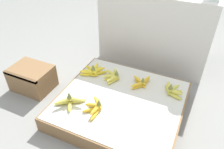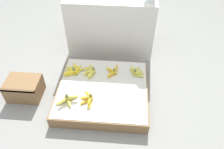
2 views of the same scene
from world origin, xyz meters
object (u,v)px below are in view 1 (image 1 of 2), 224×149
(wooden_crate, at_px, (32,78))
(banana_bunch_middle_midleft, at_px, (113,76))
(banana_bunch_front_midleft, at_px, (95,107))
(banana_bunch_middle_midright, at_px, (141,83))
(banana_bunch_front_left, at_px, (70,101))
(banana_bunch_middle_right, at_px, (172,90))
(banana_bunch_middle_left, at_px, (93,71))

(wooden_crate, relative_size, banana_bunch_middle_midleft, 1.62)
(banana_bunch_front_midleft, bearing_deg, banana_bunch_middle_midleft, 95.06)
(banana_bunch_middle_midleft, relative_size, banana_bunch_middle_midright, 1.02)
(wooden_crate, xyz_separation_m, banana_bunch_front_midleft, (0.73, -0.13, 0.05))
(banana_bunch_front_left, height_order, banana_bunch_front_midleft, banana_bunch_front_left)
(wooden_crate, xyz_separation_m, banana_bunch_middle_midright, (0.95, 0.29, 0.05))
(banana_bunch_middle_right, bearing_deg, banana_bunch_middle_midright, -178.73)
(wooden_crate, distance_m, banana_bunch_middle_midleft, 0.74)
(banana_bunch_middle_right, bearing_deg, banana_bunch_middle_midleft, -176.68)
(wooden_crate, xyz_separation_m, banana_bunch_middle_midleft, (0.69, 0.27, 0.06))
(banana_bunch_front_midleft, height_order, banana_bunch_middle_right, banana_bunch_middle_right)
(banana_bunch_middle_midright, bearing_deg, banana_bunch_front_left, -133.24)
(banana_bunch_middle_midleft, xyz_separation_m, banana_bunch_middle_midright, (0.25, 0.02, -0.00))
(banana_bunch_front_midleft, relative_size, banana_bunch_middle_left, 1.03)
(banana_bunch_middle_left, bearing_deg, banana_bunch_front_midleft, -59.10)
(banana_bunch_middle_midleft, bearing_deg, banana_bunch_middle_left, -178.73)
(banana_bunch_front_left, bearing_deg, wooden_crate, 163.04)
(wooden_crate, xyz_separation_m, banana_bunch_middle_left, (0.49, 0.26, 0.06))
(banana_bunch_middle_midright, bearing_deg, banana_bunch_front_midleft, -117.49)
(banana_bunch_front_left, height_order, banana_bunch_middle_right, same)
(banana_bunch_front_midleft, distance_m, banana_bunch_middle_right, 0.64)
(banana_bunch_middle_midleft, relative_size, banana_bunch_middle_right, 1.27)
(banana_bunch_middle_midleft, bearing_deg, banana_bunch_middle_midright, 5.41)
(banana_bunch_middle_left, bearing_deg, banana_bunch_middle_midright, 3.59)
(banana_bunch_front_midleft, bearing_deg, banana_bunch_middle_left, 120.90)
(wooden_crate, relative_size, banana_bunch_middle_midright, 1.64)
(banana_bunch_middle_midright, distance_m, banana_bunch_middle_right, 0.26)
(banana_bunch_middle_midright, bearing_deg, wooden_crate, -162.90)
(banana_bunch_middle_midleft, bearing_deg, banana_bunch_front_left, -111.78)
(wooden_crate, bearing_deg, banana_bunch_middle_left, 27.99)
(banana_bunch_front_midleft, xyz_separation_m, banana_bunch_middle_midright, (0.22, 0.42, -0.00))
(wooden_crate, height_order, banana_bunch_middle_midleft, banana_bunch_middle_midleft)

